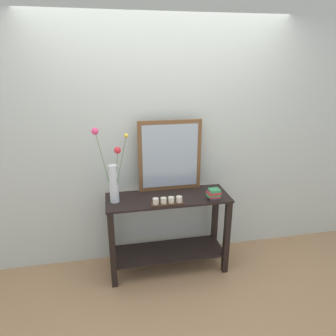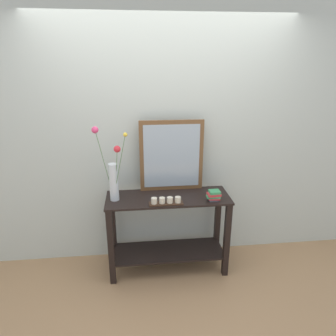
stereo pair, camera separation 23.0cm
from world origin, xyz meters
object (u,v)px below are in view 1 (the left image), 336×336
(book_stack, at_px, (214,194))
(console_table, at_px, (168,226))
(tall_vase_left, at_px, (113,177))
(candle_tray, at_px, (168,201))
(mirror_leaning, at_px, (170,156))

(book_stack, bearing_deg, console_table, 163.80)
(console_table, bearing_deg, tall_vase_left, -178.64)
(candle_tray, xyz_separation_m, book_stack, (0.46, 0.03, 0.02))
(console_table, xyz_separation_m, mirror_leaning, (0.06, 0.18, 0.69))
(tall_vase_left, height_order, candle_tray, tall_vase_left)
(candle_tray, bearing_deg, console_table, 77.21)
(console_table, bearing_deg, book_stack, -16.20)
(console_table, height_order, tall_vase_left, tall_vase_left)
(candle_tray, distance_m, book_stack, 0.46)
(candle_tray, bearing_deg, book_stack, 3.80)
(console_table, distance_m, book_stack, 0.58)
(mirror_leaning, distance_m, candle_tray, 0.48)
(mirror_leaning, height_order, candle_tray, mirror_leaning)
(book_stack, bearing_deg, tall_vase_left, 173.26)
(mirror_leaning, bearing_deg, book_stack, -39.89)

